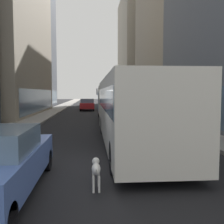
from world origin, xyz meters
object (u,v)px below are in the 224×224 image
object	(u,v)px
car_yellow_taxi	(119,106)
dalmatian_dog	(96,169)
box_truck	(112,101)
car_red_coupe	(87,104)
pedestrian_with_handbag	(187,116)
transit_bus	(131,107)

from	to	relation	value
car_yellow_taxi	dalmatian_dog	distance (m)	26.23
car_yellow_taxi	box_truck	xyz separation A→B (m)	(-1.60, -8.99, 0.84)
car_red_coupe	dalmatian_dog	world-z (taller)	car_red_coupe
car_yellow_taxi	box_truck	world-z (taller)	box_truck
car_red_coupe	pedestrian_with_handbag	xyz separation A→B (m)	(6.52, -20.42, 0.19)
transit_bus	box_truck	xyz separation A→B (m)	(0.00, 11.75, -0.11)
car_yellow_taxi	pedestrian_with_handbag	world-z (taller)	pedestrian_with_handbag
car_yellow_taxi	box_truck	distance (m)	9.17
car_red_coupe	dalmatian_dog	bearing A→B (deg)	-88.66
box_truck	pedestrian_with_handbag	world-z (taller)	box_truck
car_red_coupe	car_yellow_taxi	world-z (taller)	same
dalmatian_dog	car_red_coupe	bearing A→B (deg)	91.34
transit_bus	car_yellow_taxi	xyz separation A→B (m)	(1.60, 20.74, -0.95)
box_truck	dalmatian_dog	xyz separation A→B (m)	(-1.70, -17.04, -1.15)
car_red_coupe	car_yellow_taxi	distance (m)	5.44
transit_bus	car_yellow_taxi	bearing A→B (deg)	85.59
transit_bus	box_truck	distance (m)	11.75
dalmatian_dog	pedestrian_with_handbag	size ratio (longest dim) A/B	0.57
transit_bus	box_truck	bearing A→B (deg)	90.00
car_red_coupe	pedestrian_with_handbag	distance (m)	21.43
transit_bus	car_red_coupe	distance (m)	24.57
pedestrian_with_handbag	transit_bus	bearing A→B (deg)	-135.73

